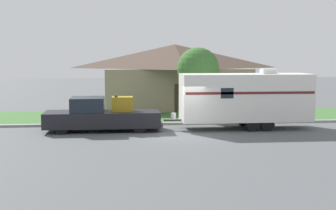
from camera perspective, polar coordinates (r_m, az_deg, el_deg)
The scene contains 8 objects.
ground_plane at distance 24.53m, azimuth 1.90°, elevation -3.69°, with size 120.00×120.00×0.00m, color #515456.
curb_strip at distance 28.19m, azimuth 0.88°, elevation -2.25°, with size 80.00×0.30×0.14m.
lawn_strip at distance 31.79m, azimuth 0.11°, elevation -1.38°, with size 80.00×7.00×0.03m.
house_across_street at distance 37.65m, azimuth 0.84°, elevation 3.74°, with size 11.82×8.60×5.00m.
pickup_truck at distance 25.99m, azimuth -8.17°, elevation -1.32°, with size 6.40×2.10×2.01m.
travel_trailer at distance 26.80m, azimuth 9.41°, elevation 0.93°, with size 8.28×2.33×3.40m.
mailbox at distance 29.44m, azimuth 7.83°, elevation -0.09°, with size 0.48×0.20×1.32m.
tree_in_yard at distance 30.66m, azimuth 3.68°, elevation 4.44°, with size 2.76×2.76×4.67m.
Camera 1 is at (-3.27, -23.94, 4.22)m, focal length 50.00 mm.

